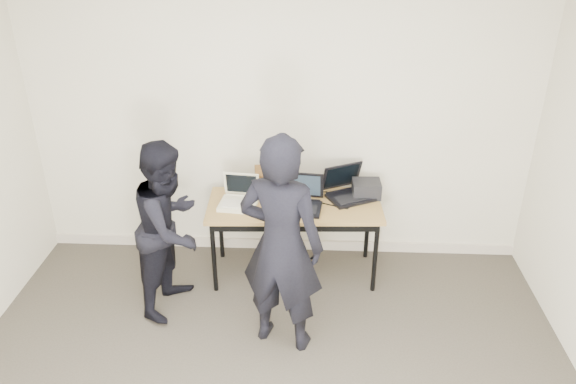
# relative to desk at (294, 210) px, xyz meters

# --- Properties ---
(room) EXTENTS (4.60, 4.60, 2.80)m
(room) POSITION_rel_desk_xyz_m (-0.15, -1.82, 0.69)
(room) COLOR #3E392F
(room) RESTS_ON ground
(desk) EXTENTS (1.53, 0.72, 0.72)m
(desk) POSITION_rel_desk_xyz_m (0.00, 0.00, 0.00)
(desk) COLOR olive
(desk) RESTS_ON ground
(laptop_beige) EXTENTS (0.35, 0.34, 0.25)m
(laptop_beige) POSITION_rel_desk_xyz_m (-0.48, -0.02, 0.11)
(laptop_beige) COLOR beige
(laptop_beige) RESTS_ON desk
(laptop_center) EXTENTS (0.40, 0.39, 0.28)m
(laptop_center) POSITION_rel_desk_xyz_m (0.05, -0.03, 0.12)
(laptop_center) COLOR black
(laptop_center) RESTS_ON desk
(laptop_right) EXTENTS (0.50, 0.49, 0.28)m
(laptop_right) POSITION_rel_desk_xyz_m (0.46, 0.18, 0.12)
(laptop_right) COLOR black
(laptop_right) RESTS_ON desk
(leather_satchel) EXTENTS (0.38, 0.23, 0.25)m
(leather_satchel) POSITION_rel_desk_xyz_m (-0.18, 0.23, 0.19)
(leather_satchel) COLOR brown
(leather_satchel) RESTS_ON desk
(tissue) EXTENTS (0.14, 0.12, 0.08)m
(tissue) POSITION_rel_desk_xyz_m (-0.15, 0.23, 0.34)
(tissue) COLOR white
(tissue) RESTS_ON leather_satchel
(equipment_box) EXTENTS (0.25, 0.22, 0.14)m
(equipment_box) POSITION_rel_desk_xyz_m (0.63, 0.19, 0.13)
(equipment_box) COLOR black
(equipment_box) RESTS_ON desk
(power_brick) EXTENTS (0.07, 0.05, 0.03)m
(power_brick) POSITION_rel_desk_xyz_m (-0.22, -0.17, 0.07)
(power_brick) COLOR black
(power_brick) RESTS_ON desk
(cables) EXTENTS (1.15, 0.44, 0.01)m
(cables) POSITION_rel_desk_xyz_m (0.05, 0.00, 0.06)
(cables) COLOR black
(cables) RESTS_ON desk
(person_typist) EXTENTS (0.72, 0.57, 1.72)m
(person_typist) POSITION_rel_desk_xyz_m (-0.06, -0.88, 0.20)
(person_typist) COLOR black
(person_typist) RESTS_ON ground
(person_observer) EXTENTS (0.72, 0.83, 1.47)m
(person_observer) POSITION_rel_desk_xyz_m (-0.98, -0.46, 0.07)
(person_observer) COLOR black
(person_observer) RESTS_ON ground
(baseboard) EXTENTS (4.50, 0.03, 0.10)m
(baseboard) POSITION_rel_desk_xyz_m (-0.15, 0.41, -0.61)
(baseboard) COLOR #BFB29E
(baseboard) RESTS_ON ground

